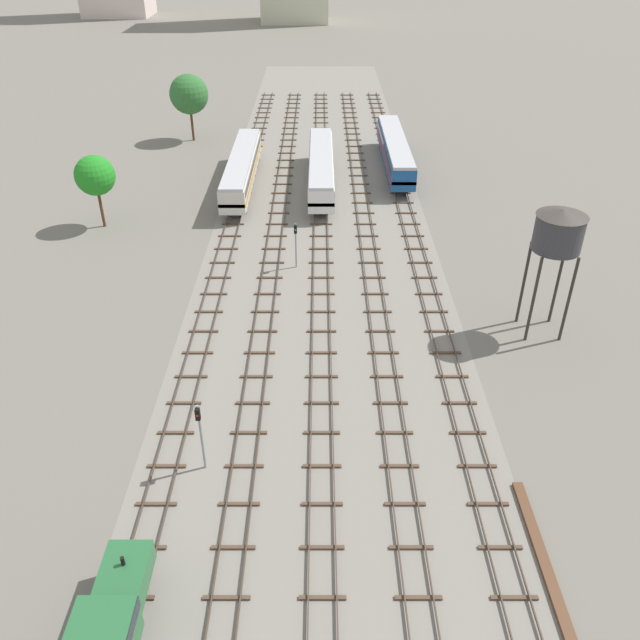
{
  "coord_description": "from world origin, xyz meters",
  "views": [
    {
      "loc": [
        -0.13,
        -2.85,
        29.25
      ],
      "look_at": [
        0.0,
        39.99,
        1.5
      ],
      "focal_mm": 35.91,
      "sensor_mm": 36.0,
      "label": 1
    }
  ],
  "objects_px": {
    "passenger_coach_centre_left_mid": "(319,166)",
    "water_tower": "(557,232)",
    "shunter_loco_far_left_nearest": "(107,627)",
    "passenger_coach_centre_right_midfar": "(393,150)",
    "signal_post_near": "(294,240)",
    "passenger_coach_far_left_near": "(240,167)",
    "signal_post_nearest": "(199,430)"
  },
  "relations": [
    {
      "from": "shunter_loco_far_left_nearest",
      "to": "passenger_coach_far_left_near",
      "type": "height_order",
      "value": "passenger_coach_far_left_near"
    },
    {
      "from": "shunter_loco_far_left_nearest",
      "to": "passenger_coach_centre_right_midfar",
      "type": "distance_m",
      "value": 68.13
    },
    {
      "from": "shunter_loco_far_left_nearest",
      "to": "signal_post_near",
      "type": "relative_size",
      "value": 1.86
    },
    {
      "from": "passenger_coach_centre_left_mid",
      "to": "water_tower",
      "type": "height_order",
      "value": "water_tower"
    },
    {
      "from": "passenger_coach_centre_left_mid",
      "to": "water_tower",
      "type": "distance_m",
      "value": 37.1
    },
    {
      "from": "passenger_coach_far_left_near",
      "to": "passenger_coach_centre_right_midfar",
      "type": "relative_size",
      "value": 1.0
    },
    {
      "from": "water_tower",
      "to": "signal_post_nearest",
      "type": "relative_size",
      "value": 2.13
    },
    {
      "from": "passenger_coach_centre_right_midfar",
      "to": "signal_post_nearest",
      "type": "xyz_separation_m",
      "value": [
        -16.88,
        -53.71,
        0.58
      ]
    },
    {
      "from": "signal_post_nearest",
      "to": "signal_post_near",
      "type": "xyz_separation_m",
      "value": [
        4.82,
        26.24,
        -0.25
      ]
    },
    {
      "from": "passenger_coach_centre_left_mid",
      "to": "signal_post_near",
      "type": "bearing_deg",
      "value": -96.52
    },
    {
      "from": "shunter_loco_far_left_nearest",
      "to": "water_tower",
      "type": "distance_m",
      "value": 39.04
    },
    {
      "from": "shunter_loco_far_left_nearest",
      "to": "signal_post_nearest",
      "type": "bearing_deg",
      "value": 78.28
    },
    {
      "from": "passenger_coach_far_left_near",
      "to": "signal_post_near",
      "type": "xyz_separation_m",
      "value": [
        7.24,
        -20.77,
        0.32
      ]
    },
    {
      "from": "shunter_loco_far_left_nearest",
      "to": "passenger_coach_far_left_near",
      "type": "bearing_deg",
      "value": 90.0
    },
    {
      "from": "passenger_coach_far_left_near",
      "to": "water_tower",
      "type": "distance_m",
      "value": 42.3
    },
    {
      "from": "water_tower",
      "to": "passenger_coach_centre_left_mid",
      "type": "bearing_deg",
      "value": 118.99
    },
    {
      "from": "passenger_coach_far_left_near",
      "to": "signal_post_near",
      "type": "height_order",
      "value": "signal_post_near"
    },
    {
      "from": "passenger_coach_far_left_near",
      "to": "passenger_coach_centre_left_mid",
      "type": "height_order",
      "value": "same"
    },
    {
      "from": "passenger_coach_centre_left_mid",
      "to": "signal_post_near",
      "type": "distance_m",
      "value": 21.25
    },
    {
      "from": "passenger_coach_centre_right_midfar",
      "to": "signal_post_near",
      "type": "relative_size",
      "value": 4.83
    },
    {
      "from": "water_tower",
      "to": "signal_post_near",
      "type": "bearing_deg",
      "value": 151.62
    },
    {
      "from": "passenger_coach_far_left_near",
      "to": "passenger_coach_centre_right_midfar",
      "type": "xyz_separation_m",
      "value": [
        19.29,
        6.7,
        0.0
      ]
    },
    {
      "from": "passenger_coach_centre_right_midfar",
      "to": "signal_post_nearest",
      "type": "distance_m",
      "value": 56.3
    },
    {
      "from": "passenger_coach_centre_left_mid",
      "to": "water_tower",
      "type": "bearing_deg",
      "value": -61.01
    },
    {
      "from": "passenger_coach_centre_right_midfar",
      "to": "passenger_coach_centre_left_mid",
      "type": "bearing_deg",
      "value": -146.62
    },
    {
      "from": "water_tower",
      "to": "signal_post_near",
      "type": "relative_size",
      "value": 2.33
    },
    {
      "from": "passenger_coach_far_left_near",
      "to": "water_tower",
      "type": "bearing_deg",
      "value": -49.14
    },
    {
      "from": "signal_post_nearest",
      "to": "signal_post_near",
      "type": "relative_size",
      "value": 1.09
    },
    {
      "from": "passenger_coach_far_left_near",
      "to": "passenger_coach_centre_left_mid",
      "type": "relative_size",
      "value": 1.0
    },
    {
      "from": "passenger_coach_centre_right_midfar",
      "to": "signal_post_near",
      "type": "xyz_separation_m",
      "value": [
        -12.06,
        -27.47,
        0.32
      ]
    },
    {
      "from": "shunter_loco_far_left_nearest",
      "to": "signal_post_near",
      "type": "xyz_separation_m",
      "value": [
        7.24,
        37.87,
        0.93
      ]
    },
    {
      "from": "passenger_coach_far_left_near",
      "to": "signal_post_near",
      "type": "distance_m",
      "value": 21.99
    }
  ]
}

